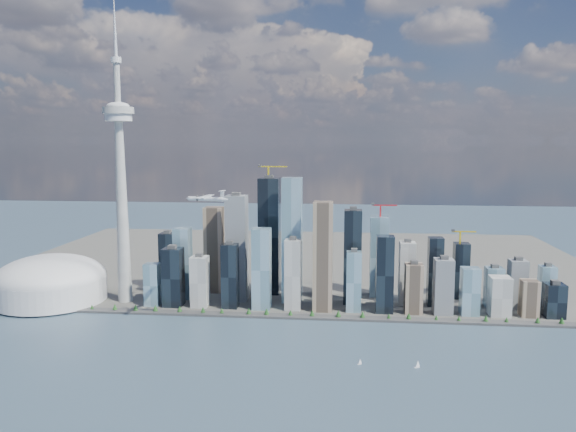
# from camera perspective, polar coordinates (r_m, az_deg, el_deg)

# --- Properties ---
(ground) EXTENTS (4000.00, 4000.00, 0.00)m
(ground) POSITION_cam_1_polar(r_m,az_deg,el_deg) (747.63, -2.99, -16.11)
(ground) COLOR #324858
(ground) RESTS_ON ground
(seawall) EXTENTS (1100.00, 22.00, 4.00)m
(seawall) POSITION_cam_1_polar(r_m,az_deg,el_deg) (978.92, -0.74, -10.14)
(seawall) COLOR #383838
(seawall) RESTS_ON ground
(land) EXTENTS (1400.00, 900.00, 3.00)m
(land) POSITION_cam_1_polar(r_m,az_deg,el_deg) (1412.28, 1.32, -4.60)
(land) COLOR #4C4C47
(land) RESTS_ON ground
(shoreline_trees) EXTENTS (960.53, 7.20, 8.80)m
(shoreline_trees) POSITION_cam_1_polar(r_m,az_deg,el_deg) (976.87, -0.74, -9.76)
(shoreline_trees) COLOR #3F2D1E
(shoreline_trees) RESTS_ON seawall
(skyscraper_cluster) EXTENTS (736.00, 142.00, 252.90)m
(skyscraper_cluster) POSITION_cam_1_polar(r_m,az_deg,el_deg) (1038.13, 3.07, -4.75)
(skyscraper_cluster) COLOR black
(skyscraper_cluster) RESTS_ON land
(needle_tower) EXTENTS (56.00, 56.00, 550.50)m
(needle_tower) POSITION_cam_1_polar(r_m,az_deg,el_deg) (1068.25, -16.63, 3.83)
(needle_tower) COLOR gray
(needle_tower) RESTS_ON land
(dome_stadium) EXTENTS (200.00, 200.00, 86.00)m
(dome_stadium) POSITION_cam_1_polar(r_m,az_deg,el_deg) (1148.46, -22.95, -6.14)
(dome_stadium) COLOR silver
(dome_stadium) RESTS_ON land
(airplane) EXTENTS (68.44, 60.74, 16.70)m
(airplane) POSITION_cam_1_polar(r_m,az_deg,el_deg) (860.44, -8.28, 1.78)
(airplane) COLOR silver
(airplane) RESTS_ON ground
(sailboat_west) EXTENTS (6.42, 3.39, 8.98)m
(sailboat_west) POSITION_cam_1_polar(r_m,az_deg,el_deg) (791.71, 7.31, -14.54)
(sailboat_west) COLOR white
(sailboat_west) RESTS_ON ground
(sailboat_east) EXTENTS (7.69, 4.27, 10.82)m
(sailboat_east) POSITION_cam_1_polar(r_m,az_deg,el_deg) (794.93, 13.02, -14.54)
(sailboat_east) COLOR white
(sailboat_east) RESTS_ON ground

